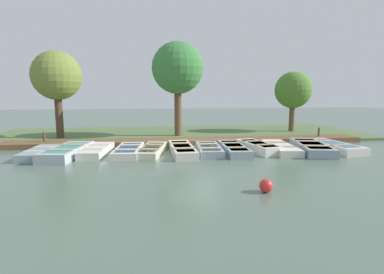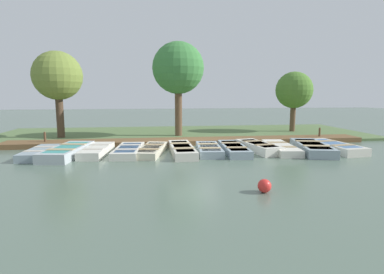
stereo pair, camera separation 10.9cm
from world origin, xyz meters
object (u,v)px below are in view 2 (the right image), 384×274
at_px(rowboat_10, 312,147).
at_px(rowboat_7, 234,149).
at_px(rowboat_3, 129,150).
at_px(rowboat_8, 258,147).
at_px(park_tree_far_left, 58,77).
at_px(park_tree_left, 178,69).
at_px(rowboat_2, 97,150).
at_px(mooring_post_far, 319,134).
at_px(buoy, 264,186).
at_px(rowboat_4, 152,150).
at_px(park_tree_center, 294,91).
at_px(mooring_post_near, 45,139).
at_px(rowboat_1, 68,151).
at_px(rowboat_9, 281,148).
at_px(rowboat_0, 42,152).
at_px(rowboat_6, 209,149).
at_px(rowboat_5, 182,149).
at_px(rowboat_11, 334,147).

bearing_deg(rowboat_10, rowboat_7, -83.00).
height_order(rowboat_3, rowboat_8, rowboat_8).
bearing_deg(rowboat_7, rowboat_8, 98.21).
xyz_separation_m(rowboat_8, park_tree_far_left, (-4.98, -10.39, 3.49)).
bearing_deg(park_tree_left, rowboat_2, -41.18).
xyz_separation_m(rowboat_10, park_tree_far_left, (-5.45, -12.84, 3.49)).
relative_size(rowboat_3, mooring_post_far, 3.98).
height_order(mooring_post_far, buoy, mooring_post_far).
height_order(rowboat_4, park_tree_center, park_tree_center).
bearing_deg(mooring_post_near, rowboat_1, 34.49).
bearing_deg(rowboat_7, rowboat_3, -89.61).
distance_m(rowboat_9, buoy, 6.44).
relative_size(rowboat_8, buoy, 7.90).
bearing_deg(rowboat_10, rowboat_1, -79.75).
bearing_deg(rowboat_0, rowboat_6, 90.48).
relative_size(rowboat_6, mooring_post_far, 3.80).
xyz_separation_m(rowboat_0, rowboat_3, (-0.06, 3.73, -0.01)).
height_order(rowboat_3, park_tree_left, park_tree_left).
xyz_separation_m(rowboat_9, park_tree_far_left, (-5.07, -11.48, 3.53)).
height_order(rowboat_4, rowboat_5, rowboat_5).
xyz_separation_m(rowboat_9, park_tree_left, (-5.00, -4.48, 4.03)).
xyz_separation_m(rowboat_10, park_tree_center, (-6.53, 2.16, 2.72)).
relative_size(rowboat_1, rowboat_5, 1.00).
bearing_deg(mooring_post_far, rowboat_9, -52.35).
distance_m(rowboat_4, rowboat_9, 6.12).
bearing_deg(mooring_post_near, mooring_post_far, 90.00).
xyz_separation_m(rowboat_8, mooring_post_near, (-2.64, -10.51, 0.18)).
bearing_deg(rowboat_11, rowboat_2, -99.03).
height_order(rowboat_2, rowboat_8, rowboat_8).
distance_m(rowboat_2, rowboat_7, 6.27).
bearing_deg(rowboat_4, mooring_post_near, -102.44).
distance_m(rowboat_7, rowboat_9, 2.31).
bearing_deg(rowboat_3, rowboat_7, 91.90).
distance_m(rowboat_0, rowboat_7, 8.57).
distance_m(rowboat_5, rowboat_6, 1.25).
distance_m(rowboat_3, rowboat_11, 9.75).
xyz_separation_m(rowboat_1, rowboat_5, (0.03, 5.04, -0.03)).
height_order(rowboat_5, rowboat_11, rowboat_11).
relative_size(rowboat_4, rowboat_5, 0.91).
bearing_deg(rowboat_9, rowboat_2, -86.09).
bearing_deg(park_tree_left, rowboat_4, -18.95).
relative_size(park_tree_far_left, park_tree_center, 1.23).
height_order(rowboat_10, rowboat_11, rowboat_10).
bearing_deg(park_tree_left, rowboat_7, 23.32).
distance_m(mooring_post_near, mooring_post_far, 15.14).
xyz_separation_m(rowboat_1, rowboat_8, (-0.01, 8.69, -0.00)).
distance_m(rowboat_0, rowboat_3, 3.73).
distance_m(rowboat_4, mooring_post_near, 6.03).
distance_m(rowboat_0, buoy, 9.85).
xyz_separation_m(rowboat_6, mooring_post_far, (-2.75, 7.03, 0.22)).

